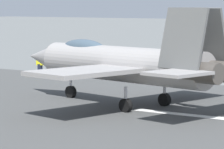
{
  "coord_description": "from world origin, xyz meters",
  "views": [
    {
      "loc": [
        -16.98,
        31.47,
        5.89
      ],
      "look_at": [
        3.01,
        2.5,
        2.2
      ],
      "focal_mm": 108.73,
      "sensor_mm": 36.0,
      "label": 1
    }
  ],
  "objects": [
    {
      "name": "crew_person",
      "position": [
        19.65,
        -11.11,
        0.86
      ],
      "size": [
        0.68,
        0.39,
        1.71
      ],
      "color": "#1E2338",
      "rests_on": "ground"
    },
    {
      "name": "ground_plane",
      "position": [
        0.0,
        0.0,
        0.0
      ],
      "size": [
        400.0,
        400.0,
        0.0
      ],
      "primitive_type": "plane",
      "color": "slate"
    },
    {
      "name": "runway_strip",
      "position": [
        -0.02,
        0.0,
        0.01
      ],
      "size": [
        240.0,
        26.0,
        0.02
      ],
      "color": "#424343",
      "rests_on": "ground"
    },
    {
      "name": "marker_cone_mid",
      "position": [
        7.83,
        -11.86,
        0.28
      ],
      "size": [
        0.44,
        0.44,
        0.55
      ],
      "primitive_type": "cone",
      "color": "orange",
      "rests_on": "ground"
    },
    {
      "name": "fighter_jet",
      "position": [
        4.63,
        -0.85,
        2.49
      ],
      "size": [
        16.63,
        13.9,
        5.69
      ],
      "color": "gray",
      "rests_on": "ground"
    }
  ]
}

